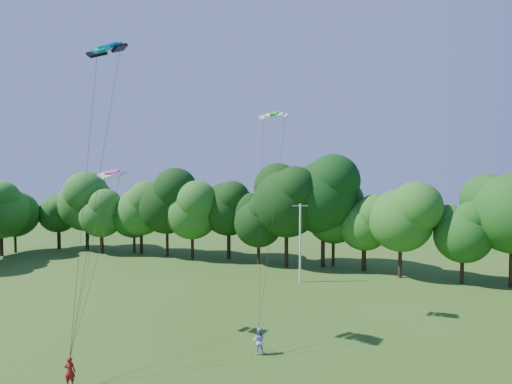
% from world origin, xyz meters
% --- Properties ---
extents(utility_pole, '(1.70, 0.64, 8.81)m').
position_xyz_m(utility_pole, '(0.13, 29.43, 4.51)').
color(utility_pole, silver).
rests_on(utility_pole, ground).
extents(kite_flyer_left, '(0.71, 0.59, 1.68)m').
position_xyz_m(kite_flyer_left, '(-7.94, 3.54, 0.84)').
color(kite_flyer_left, maroon).
rests_on(kite_flyer_left, ground).
extents(kite_flyer_right, '(0.98, 0.82, 1.80)m').
position_xyz_m(kite_flyer_right, '(1.06, 10.68, 0.90)').
color(kite_flyer_right, '#ABC1ED').
rests_on(kite_flyer_right, ground).
extents(kite_teal, '(3.16, 1.93, 0.77)m').
position_xyz_m(kite_teal, '(-9.22, 8.93, 20.85)').
color(kite_teal, '#059AAE').
rests_on(kite_teal, ground).
extents(kite_green, '(2.40, 1.09, 0.52)m').
position_xyz_m(kite_green, '(0.33, 17.30, 17.02)').
color(kite_green, '#1EC920').
rests_on(kite_green, ground).
extents(kite_pink, '(2.07, 1.08, 0.42)m').
position_xyz_m(kite_pink, '(-10.29, 10.61, 12.20)').
color(kite_pink, '#EF4289').
rests_on(kite_pink, ground).
extents(tree_back_west, '(7.57, 7.57, 11.02)m').
position_xyz_m(tree_back_west, '(-27.86, 38.70, 6.88)').
color(tree_back_west, '#372516').
rests_on(tree_back_west, ground).
extents(tree_back_center, '(10.51, 10.51, 15.29)m').
position_xyz_m(tree_back_center, '(1.53, 37.73, 9.55)').
color(tree_back_center, '#301D12').
rests_on(tree_back_center, ground).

